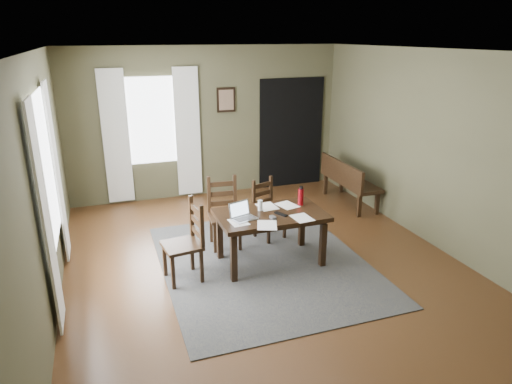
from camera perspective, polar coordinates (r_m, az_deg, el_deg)
name	(u,v)px	position (r m, az deg, el deg)	size (l,w,h in m)	color
ground	(263,263)	(6.13, 0.93, -8.90)	(5.00, 6.00, 0.01)	#492C16
room_shell	(264,129)	(5.51, 1.03, 7.92)	(5.02, 6.02, 2.71)	#4B4A31
rug	(263,263)	(6.12, 0.93, -8.81)	(2.60, 3.20, 0.01)	#3A3A3A
dining_table	(271,219)	(5.89, 1.85, -3.40)	(1.39, 0.84, 0.69)	black
chair_end	(186,242)	(5.61, -8.73, -6.25)	(0.49, 0.49, 1.00)	black
chair_back_left	(224,213)	(6.44, -4.00, -2.68)	(0.47, 0.47, 0.99)	black
chair_back_right	(268,210)	(6.71, 1.48, -2.21)	(0.49, 0.49, 0.88)	black
bench	(347,179)	(8.16, 11.32, 1.65)	(0.45, 1.41, 0.79)	black
laptop	(242,214)	(5.67, -1.75, -2.80)	(0.36, 0.32, 0.20)	#B7B7BC
computer_mouse	(273,217)	(5.67, 2.11, -3.20)	(0.06, 0.10, 0.03)	#3F3F42
tv_remote	(281,214)	(5.80, 3.13, -2.77)	(0.05, 0.19, 0.02)	black
drinking_glass	(260,205)	(5.92, 0.53, -1.68)	(0.06, 0.06, 0.14)	silver
water_bottle	(301,196)	(6.12, 5.62, -0.54)	(0.08, 0.08, 0.26)	#9D0C14
paper_a	(239,222)	(5.57, -2.20, -3.78)	(0.20, 0.27, 0.00)	white
paper_b	(302,218)	(5.72, 5.77, -3.24)	(0.22, 0.29, 0.00)	white
paper_c	(267,206)	(6.07, 1.40, -1.82)	(0.23, 0.30, 0.00)	white
paper_d	(287,205)	(6.12, 3.92, -1.66)	(0.22, 0.29, 0.00)	white
paper_e	(267,225)	(5.49, 1.38, -4.16)	(0.23, 0.30, 0.00)	white
window_left	(46,172)	(5.50, -24.76, 2.33)	(0.01, 1.30, 1.70)	white
window_back	(151,121)	(8.22, -12.93, 8.68)	(1.00, 0.01, 1.50)	white
curtain_left_near	(46,220)	(4.80, -24.74, -3.15)	(0.03, 0.48, 2.30)	silver
curtain_left_far	(57,173)	(6.35, -23.61, 2.21)	(0.03, 0.48, 2.30)	silver
curtain_back_left	(116,138)	(8.19, -17.10, 6.50)	(0.44, 0.03, 2.30)	silver
curtain_back_right	(188,133)	(8.32, -8.52, 7.32)	(0.44, 0.03, 2.30)	silver
framed_picture	(226,100)	(8.42, -3.76, 11.42)	(0.34, 0.03, 0.44)	black
doorway_back	(291,133)	(8.97, 4.42, 7.34)	(1.30, 0.03, 2.10)	black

